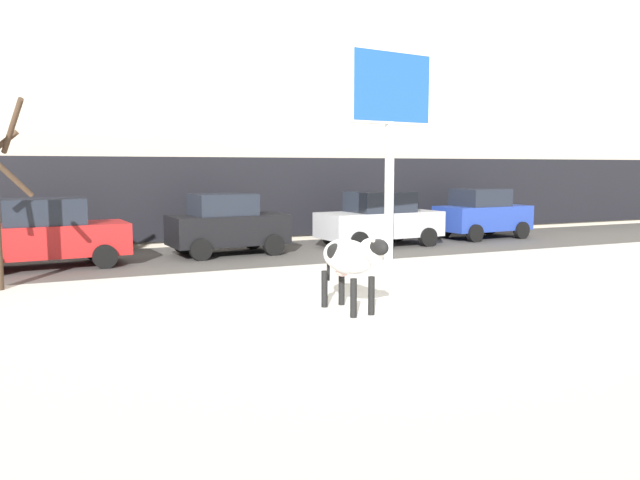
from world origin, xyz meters
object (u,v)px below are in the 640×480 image
object	(u,v)px
pedestrian_near_billboard	(282,216)
car_silver_sedan	(380,219)
car_red_sedan	(44,234)
cow_holstein	(348,258)
billboard	(391,101)
car_black_hatchback	(227,224)
car_blue_hatchback	(482,214)

from	to	relation	value
pedestrian_near_billboard	car_silver_sedan	bearing A→B (deg)	-51.77
car_red_sedan	car_silver_sedan	world-z (taller)	same
cow_holstein	billboard	world-z (taller)	billboard
car_black_hatchback	car_blue_hatchback	bearing A→B (deg)	2.42
car_black_hatchback	pedestrian_near_billboard	world-z (taller)	car_black_hatchback
cow_holstein	car_red_sedan	size ratio (longest dim) A/B	0.45
car_silver_sedan	pedestrian_near_billboard	distance (m)	3.86
cow_holstein	car_red_sedan	world-z (taller)	car_red_sedan
billboard	car_silver_sedan	world-z (taller)	billboard
car_black_hatchback	car_silver_sedan	size ratio (longest dim) A/B	0.84
cow_holstein	car_red_sedan	distance (m)	9.33
car_red_sedan	car_silver_sedan	distance (m)	10.40
car_black_hatchback	car_blue_hatchback	world-z (taller)	same
car_black_hatchback	car_blue_hatchback	size ratio (longest dim) A/B	1.00
billboard	car_silver_sedan	bearing A→B (deg)	63.09
car_silver_sedan	cow_holstein	bearing A→B (deg)	-122.89
cow_holstein	car_black_hatchback	xyz separation A→B (m)	(0.06, 8.35, -0.07)
car_black_hatchback	car_silver_sedan	xyz separation A→B (m)	(5.29, -0.07, -0.02)
billboard	car_silver_sedan	size ratio (longest dim) A/B	1.29
car_silver_sedan	car_black_hatchback	bearing A→B (deg)	179.20
billboard	car_red_sedan	size ratio (longest dim) A/B	1.29
car_red_sedan	pedestrian_near_billboard	world-z (taller)	car_red_sedan
car_red_sedan	car_black_hatchback	world-z (taller)	car_black_hatchback
cow_holstein	billboard	distance (m)	5.86
car_red_sedan	billboard	bearing A→B (deg)	-26.86
cow_holstein	car_silver_sedan	distance (m)	9.85
billboard	car_red_sedan	bearing A→B (deg)	153.14
car_red_sedan	car_black_hatchback	size ratio (longest dim) A/B	1.19
cow_holstein	car_black_hatchback	size ratio (longest dim) A/B	0.53
car_black_hatchback	car_red_sedan	bearing A→B (deg)	-174.46
car_red_sedan	pedestrian_near_billboard	bearing A→B (deg)	23.33
billboard	car_blue_hatchback	bearing A→B (deg)	35.70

